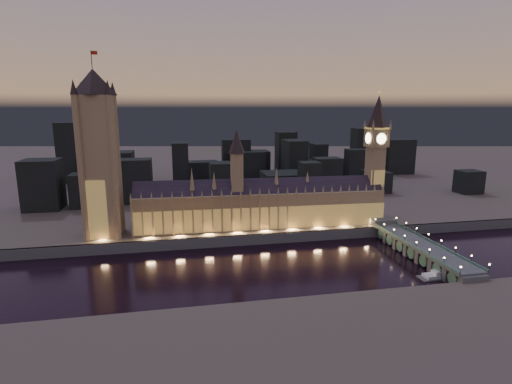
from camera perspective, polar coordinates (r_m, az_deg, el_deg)
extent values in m
plane|color=black|center=(269.95, 1.22, -10.36)|extent=(2000.00, 2000.00, 0.00)
cube|color=#48492D|center=(772.16, -7.02, 4.52)|extent=(2000.00, 960.00, 8.00)
cube|color=#424C4C|center=(306.20, -0.42, -6.81)|extent=(2000.00, 2.50, 8.00)
cube|color=#937D52|center=(322.89, 0.82, -2.48)|extent=(200.57, 26.82, 28.00)
cube|color=#B38F46|center=(314.52, 1.20, -3.82)|extent=(200.00, 0.50, 18.00)
cube|color=black|center=(319.09, 0.83, 0.47)|extent=(200.44, 23.08, 16.26)
cube|color=#937D52|center=(313.30, -2.75, 2.66)|extent=(9.00, 9.00, 32.00)
cone|color=black|center=(310.26, -2.79, 7.23)|extent=(13.00, 13.00, 18.00)
cube|color=#937D52|center=(308.19, -17.31, -3.74)|extent=(1.20, 1.20, 28.00)
cone|color=#937D52|center=(304.78, -17.49, -0.63)|extent=(2.00, 2.00, 6.00)
cube|color=#937D52|center=(307.43, -15.93, -3.70)|extent=(1.20, 1.20, 28.00)
cone|color=#937D52|center=(304.01, -16.11, -0.58)|extent=(2.00, 2.00, 6.00)
cube|color=#937D52|center=(306.84, -14.55, -3.65)|extent=(1.20, 1.20, 28.00)
cone|color=#937D52|center=(303.42, -14.71, -0.52)|extent=(2.00, 2.00, 6.00)
cube|color=#937D52|center=(306.43, -13.17, -3.60)|extent=(1.20, 1.20, 28.00)
cone|color=#937D52|center=(303.00, -13.32, -0.47)|extent=(2.00, 2.00, 6.00)
cube|color=#937D52|center=(306.20, -11.78, -3.55)|extent=(1.20, 1.20, 28.00)
cone|color=#937D52|center=(302.77, -11.92, -0.41)|extent=(2.00, 2.00, 6.00)
cube|color=#937D52|center=(306.15, -10.40, -3.49)|extent=(1.20, 1.20, 28.00)
cone|color=#937D52|center=(302.72, -10.52, -0.36)|extent=(2.00, 2.00, 6.00)
cube|color=#937D52|center=(306.27, -9.01, -3.43)|extent=(1.20, 1.20, 28.00)
cone|color=#937D52|center=(302.84, -9.12, -0.30)|extent=(2.00, 2.00, 6.00)
cube|color=#937D52|center=(306.58, -7.62, -3.38)|extent=(1.20, 1.20, 28.00)
cone|color=#937D52|center=(303.15, -7.72, -0.25)|extent=(2.00, 2.00, 6.00)
cube|color=#937D52|center=(307.06, -6.24, -3.32)|extent=(1.20, 1.20, 28.00)
cone|color=#937D52|center=(303.64, -6.32, -0.19)|extent=(2.00, 2.00, 6.00)
cube|color=#937D52|center=(307.73, -4.87, -3.25)|extent=(1.20, 1.20, 28.00)
cone|color=#937D52|center=(304.31, -4.93, -0.13)|extent=(2.00, 2.00, 6.00)
cube|color=#937D52|center=(308.57, -3.50, -3.19)|extent=(1.20, 1.20, 28.00)
cone|color=#937D52|center=(305.16, -3.55, -0.08)|extent=(2.00, 2.00, 6.00)
cube|color=#937D52|center=(309.58, -2.14, -3.13)|extent=(1.20, 1.20, 28.00)
cone|color=#937D52|center=(306.19, -2.18, -0.02)|extent=(2.00, 2.00, 6.00)
cube|color=#937D52|center=(310.77, -0.78, -3.06)|extent=(1.20, 1.20, 28.00)
cone|color=#937D52|center=(307.39, -0.81, 0.03)|extent=(2.00, 2.00, 6.00)
cube|color=#937D52|center=(312.12, 0.55, -2.99)|extent=(1.20, 1.20, 28.00)
cone|color=#937D52|center=(308.76, 0.54, 0.09)|extent=(2.00, 2.00, 6.00)
cube|color=#937D52|center=(313.65, 1.88, -2.92)|extent=(1.20, 1.20, 28.00)
cone|color=#937D52|center=(310.30, 1.88, 0.14)|extent=(2.00, 2.00, 6.00)
cube|color=#937D52|center=(315.35, 3.20, -2.85)|extent=(1.20, 1.20, 28.00)
cone|color=#937D52|center=(312.02, 3.20, 0.19)|extent=(2.00, 2.00, 6.00)
cube|color=#937D52|center=(317.20, 4.49, -2.78)|extent=(1.20, 1.20, 28.00)
cone|color=#937D52|center=(313.89, 4.52, 0.25)|extent=(2.00, 2.00, 6.00)
cube|color=#937D52|center=(319.22, 5.78, -2.71)|extent=(1.20, 1.20, 28.00)
cone|color=#937D52|center=(315.93, 5.81, 0.30)|extent=(2.00, 2.00, 6.00)
cube|color=#937D52|center=(321.40, 7.04, -2.64)|extent=(1.20, 1.20, 28.00)
cone|color=#937D52|center=(318.13, 7.09, 0.35)|extent=(2.00, 2.00, 6.00)
cube|color=#937D52|center=(323.73, 8.29, -2.57)|extent=(1.20, 1.20, 28.00)
cone|color=#937D52|center=(320.49, 8.35, 0.40)|extent=(2.00, 2.00, 6.00)
cube|color=#937D52|center=(326.22, 9.52, -2.50)|extent=(1.20, 1.20, 28.00)
cone|color=#937D52|center=(323.00, 9.59, 0.45)|extent=(2.00, 2.00, 6.00)
cube|color=#937D52|center=(328.85, 10.73, -2.43)|extent=(1.20, 1.20, 28.00)
cone|color=#937D52|center=(325.66, 10.81, 0.50)|extent=(2.00, 2.00, 6.00)
cube|color=#937D52|center=(331.62, 11.92, -2.36)|extent=(1.20, 1.20, 28.00)
cone|color=#937D52|center=(328.46, 12.01, 0.54)|extent=(2.00, 2.00, 6.00)
cube|color=#937D52|center=(334.54, 13.09, -2.29)|extent=(1.20, 1.20, 28.00)
cone|color=#937D52|center=(331.41, 13.19, 0.59)|extent=(2.00, 2.00, 6.00)
cube|color=#937D52|center=(337.60, 14.24, -2.22)|extent=(1.20, 1.20, 28.00)
cone|color=#937D52|center=(334.49, 14.35, 0.63)|extent=(2.00, 2.00, 6.00)
cube|color=#937D52|center=(340.79, 15.37, -2.15)|extent=(1.20, 1.20, 28.00)
cone|color=#937D52|center=(337.71, 15.48, 0.68)|extent=(2.00, 2.00, 6.00)
cube|color=#937D52|center=(344.10, 16.48, -2.08)|extent=(1.20, 1.20, 28.00)
cone|color=#937D52|center=(341.05, 16.60, 0.72)|extent=(2.00, 2.00, 6.00)
cube|color=#937D52|center=(347.55, 17.56, -2.01)|extent=(1.20, 1.20, 28.00)
cone|color=#937D52|center=(344.53, 17.69, 0.76)|extent=(2.00, 2.00, 6.00)
cone|color=#937D52|center=(310.77, -9.14, 1.89)|extent=(4.40, 4.40, 18.00)
cone|color=#937D52|center=(312.10, -6.01, 1.65)|extent=(4.40, 4.40, 14.00)
cone|color=#937D52|center=(320.08, 2.94, 2.13)|extent=(4.40, 4.40, 16.00)
cone|color=#937D52|center=(327.61, 7.35, 1.92)|extent=(4.40, 4.40, 12.00)
cube|color=#937D52|center=(314.11, -21.36, 3.29)|extent=(23.89, 23.89, 103.25)
cube|color=#B38F46|center=(308.78, -21.30, -2.46)|extent=(22.00, 0.50, 44.00)
cone|color=black|center=(311.70, -22.22, 14.36)|extent=(31.68, 31.68, 18.00)
cylinder|color=black|center=(312.92, -22.45, 17.10)|extent=(0.50, 0.50, 12.00)
cube|color=red|center=(313.03, -22.10, 17.95)|extent=(4.00, 0.15, 2.50)
cylinder|color=#937D52|center=(305.64, -23.74, 2.88)|extent=(4.40, 4.40, 103.25)
cone|color=black|center=(302.96, -24.66, 13.50)|extent=(5.20, 5.20, 10.00)
cylinder|color=#937D52|center=(326.93, -22.92, 3.47)|extent=(4.40, 4.40, 103.25)
cone|color=black|center=(324.42, -23.75, 13.41)|extent=(5.20, 5.20, 10.00)
cylinder|color=#937D52|center=(301.55, -19.66, 3.08)|extent=(4.40, 4.40, 103.25)
cone|color=black|center=(298.82, -20.44, 13.87)|extent=(5.20, 5.20, 10.00)
cylinder|color=#937D52|center=(323.10, -19.10, 3.67)|extent=(4.40, 4.40, 103.25)
cone|color=black|center=(320.56, -19.81, 13.73)|extent=(5.20, 5.20, 10.00)
cube|color=#937D52|center=(351.67, 16.48, 1.11)|extent=(13.27, 13.27, 62.70)
cube|color=#B38F46|center=(348.12, 16.86, -0.59)|extent=(12.00, 0.50, 44.00)
cube|color=#937D52|center=(346.84, 16.86, 7.40)|extent=(15.00, 15.00, 14.65)
cube|color=#F2C64C|center=(346.37, 16.94, 8.70)|extent=(15.75, 15.75, 1.20)
cone|color=black|center=(345.99, 17.08, 10.95)|extent=(18.00, 18.00, 26.00)
sphere|color=#F2C64C|center=(346.18, 17.23, 13.35)|extent=(2.80, 2.80, 2.80)
cylinder|color=#F2C64C|center=(346.27, 17.25, 13.76)|extent=(0.40, 0.40, 5.00)
cylinder|color=#FFF2BF|center=(340.02, 17.47, 7.28)|extent=(8.40, 0.50, 8.40)
cylinder|color=#FFF2BF|center=(353.69, 16.27, 7.51)|extent=(8.40, 0.50, 8.40)
cylinder|color=#FFF2BF|center=(343.30, 15.70, 7.42)|extent=(0.50, 8.40, 8.40)
cylinder|color=#FFF2BF|center=(350.51, 17.99, 7.37)|extent=(0.50, 8.40, 8.40)
cone|color=#937D52|center=(336.11, 16.43, 9.23)|extent=(2.60, 2.60, 8.00)
cone|color=#937D52|center=(349.50, 15.29, 9.38)|extent=(2.60, 2.60, 8.00)
cone|color=#937D52|center=(343.24, 18.68, 9.14)|extent=(2.60, 2.60, 8.00)
cone|color=#937D52|center=(356.37, 17.49, 9.30)|extent=(2.60, 2.60, 8.00)
cube|color=#424C4C|center=(299.55, 22.64, -7.09)|extent=(19.28, 100.00, 1.60)
cube|color=#2E5C4B|center=(294.21, 21.15, -7.02)|extent=(0.80, 100.00, 1.60)
cube|color=#2E5C4B|center=(304.23, 24.12, -6.65)|extent=(0.80, 100.00, 1.60)
cube|color=#424C4C|center=(344.44, 17.60, -4.42)|extent=(19.28, 12.00, 9.50)
cube|color=#424C4C|center=(264.22, 28.60, -11.38)|extent=(17.35, 4.00, 9.50)
cylinder|color=black|center=(255.60, 27.17, -9.99)|extent=(0.30, 0.30, 4.40)
sphere|color=#FFD88C|center=(254.80, 27.22, -9.51)|extent=(1.00, 1.00, 1.00)
cylinder|color=black|center=(267.08, 30.33, -9.40)|extent=(0.30, 0.30, 4.40)
sphere|color=#FFD88C|center=(266.31, 30.39, -8.93)|extent=(1.00, 1.00, 1.00)
cube|color=#424C4C|center=(274.36, 26.70, -10.34)|extent=(17.35, 4.00, 9.50)
cylinder|color=black|center=(266.07, 25.27, -8.96)|extent=(0.30, 0.30, 4.40)
sphere|color=#FFD88C|center=(265.30, 25.31, -8.49)|extent=(1.00, 1.00, 1.00)
cylinder|color=black|center=(277.11, 28.39, -8.45)|extent=(0.30, 0.30, 4.40)
sphere|color=#FFD88C|center=(276.38, 28.44, -8.00)|extent=(1.00, 1.00, 1.00)
cube|color=#424C4C|center=(284.86, 24.94, -9.36)|extent=(17.35, 4.00, 9.50)
cylinder|color=black|center=(276.88, 23.53, -8.00)|extent=(0.30, 0.30, 4.40)
sphere|color=#FFD88C|center=(276.14, 23.57, -7.55)|extent=(1.00, 1.00, 1.00)
cylinder|color=black|center=(287.51, 26.59, -7.56)|extent=(0.30, 0.30, 4.40)
sphere|color=#FFD88C|center=(286.80, 26.64, -7.12)|extent=(1.00, 1.00, 1.00)
cube|color=#424C4C|center=(295.67, 23.32, -8.45)|extent=(17.35, 4.00, 9.50)
cylinder|color=black|center=(287.99, 21.93, -7.11)|extent=(0.30, 0.30, 4.40)
sphere|color=#FFD88C|center=(287.29, 21.96, -6.67)|extent=(1.00, 1.00, 1.00)
cylinder|color=black|center=(298.23, 24.93, -6.72)|extent=(0.30, 0.30, 4.40)
sphere|color=#FFD88C|center=(297.54, 24.97, -6.30)|extent=(1.00, 1.00, 1.00)
cube|color=#424C4C|center=(306.77, 21.82, -7.59)|extent=(17.35, 4.00, 9.50)
cylinder|color=black|center=(299.38, 20.45, -6.28)|extent=(0.30, 0.30, 4.40)
sphere|color=#FFD88C|center=(298.70, 20.48, -5.86)|extent=(1.00, 1.00, 1.00)
cylinder|color=black|center=(309.23, 23.39, -5.94)|extent=(0.30, 0.30, 4.40)
sphere|color=#FFD88C|center=(308.57, 23.43, -5.53)|extent=(1.00, 1.00, 1.00)
cube|color=#424C4C|center=(318.12, 20.44, -6.80)|extent=(17.35, 4.00, 9.50)
cylinder|color=black|center=(311.00, 19.09, -5.51)|extent=(0.30, 0.30, 4.40)
sphere|color=#FFD88C|center=(310.34, 19.12, -5.10)|extent=(1.00, 1.00, 1.00)
cylinder|color=black|center=(320.50, 21.96, -5.21)|extent=(0.30, 0.30, 4.40)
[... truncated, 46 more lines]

